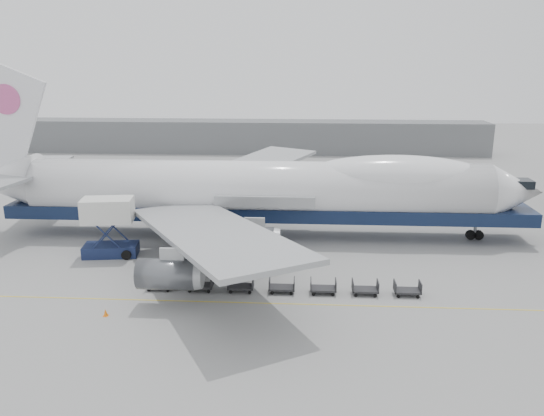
{
  "coord_description": "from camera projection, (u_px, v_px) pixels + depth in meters",
  "views": [
    {
      "loc": [
        5.11,
        -47.16,
        20.05
      ],
      "look_at": [
        1.96,
        6.0,
        5.08
      ],
      "focal_mm": 35.0,
      "sensor_mm": 36.0,
      "label": 1
    }
  ],
  "objects": [
    {
      "name": "ground",
      "position": [
        248.0,
        275.0,
        51.03
      ],
      "size": [
        260.0,
        260.0,
        0.0
      ],
      "primitive_type": "plane",
      "color": "gray",
      "rests_on": "ground"
    },
    {
      "name": "apron_line",
      "position": [
        241.0,
        303.0,
        45.27
      ],
      "size": [
        60.0,
        0.15,
        0.01
      ],
      "primitive_type": "cube",
      "color": "gold",
      "rests_on": "ground"
    },
    {
      "name": "hangar",
      "position": [
        235.0,
        136.0,
        117.93
      ],
      "size": [
        110.0,
        8.0,
        7.0
      ],
      "primitive_type": "cube",
      "color": "slate",
      "rests_on": "ground"
    },
    {
      "name": "airliner",
      "position": [
        264.0,
        189.0,
        61.01
      ],
      "size": [
        67.0,
        55.3,
        19.98
      ],
      "color": "white",
      "rests_on": "ground"
    },
    {
      "name": "catering_truck",
      "position": [
        109.0,
        224.0,
        55.29
      ],
      "size": [
        5.89,
        4.43,
        6.23
      ],
      "rotation": [
        0.0,
        0.0,
        0.14
      ],
      "color": "#182348",
      "rests_on": "ground"
    },
    {
      "name": "traffic_cone",
      "position": [
        106.0,
        313.0,
        42.86
      ],
      "size": [
        0.4,
        0.4,
        0.6
      ],
      "rotation": [
        0.0,
        0.0,
        0.43
      ],
      "color": "orange",
      "rests_on": "ground"
    },
    {
      "name": "dolly_0",
      "position": [
        160.0,
        284.0,
        47.78
      ],
      "size": [
        2.3,
        1.35,
        1.3
      ],
      "color": "#2D2D30",
      "rests_on": "ground"
    },
    {
      "name": "dolly_1",
      "position": [
        200.0,
        285.0,
        47.57
      ],
      "size": [
        2.3,
        1.35,
        1.3
      ],
      "color": "#2D2D30",
      "rests_on": "ground"
    },
    {
      "name": "dolly_2",
      "position": [
        241.0,
        286.0,
        47.36
      ],
      "size": [
        2.3,
        1.35,
        1.3
      ],
      "color": "#2D2D30",
      "rests_on": "ground"
    },
    {
      "name": "dolly_3",
      "position": [
        282.0,
        287.0,
        47.15
      ],
      "size": [
        2.3,
        1.35,
        1.3
      ],
      "color": "#2D2D30",
      "rests_on": "ground"
    },
    {
      "name": "dolly_4",
      "position": [
        323.0,
        288.0,
        46.94
      ],
      "size": [
        2.3,
        1.35,
        1.3
      ],
      "color": "#2D2D30",
      "rests_on": "ground"
    },
    {
      "name": "dolly_5",
      "position": [
        365.0,
        289.0,
        46.73
      ],
      "size": [
        2.3,
        1.35,
        1.3
      ],
      "color": "#2D2D30",
      "rests_on": "ground"
    },
    {
      "name": "dolly_6",
      "position": [
        407.0,
        290.0,
        46.52
      ],
      "size": [
        2.3,
        1.35,
        1.3
      ],
      "color": "#2D2D30",
      "rests_on": "ground"
    }
  ]
}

